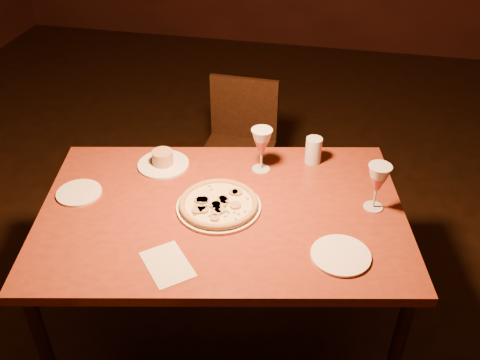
# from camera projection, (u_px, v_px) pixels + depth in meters

# --- Properties ---
(floor) EXTENTS (7.00, 7.00, 0.00)m
(floor) POSITION_uv_depth(u_px,v_px,m) (219.00, 295.00, 2.76)
(floor) COLOR black
(floor) RESTS_ON ground
(dining_table) EXTENTS (1.59, 1.20, 0.77)m
(dining_table) POSITION_uv_depth(u_px,v_px,m) (222.00, 223.00, 2.15)
(dining_table) COLOR maroon
(dining_table) RESTS_ON floor
(chair_far) EXTENTS (0.41, 0.41, 0.82)m
(chair_far) POSITION_uv_depth(u_px,v_px,m) (239.00, 143.00, 3.09)
(chair_far) COLOR black
(chair_far) RESTS_ON floor
(pizza_plate) EXTENTS (0.34, 0.34, 0.04)m
(pizza_plate) POSITION_uv_depth(u_px,v_px,m) (219.00, 204.00, 2.11)
(pizza_plate) COLOR white
(pizza_plate) RESTS_ON dining_table
(ramekin_saucer) EXTENTS (0.23, 0.23, 0.07)m
(ramekin_saucer) POSITION_uv_depth(u_px,v_px,m) (163.00, 161.00, 2.35)
(ramekin_saucer) COLOR white
(ramekin_saucer) RESTS_ON dining_table
(wine_glass_far) EXTENTS (0.09, 0.09, 0.20)m
(wine_glass_far) POSITION_uv_depth(u_px,v_px,m) (261.00, 150.00, 2.28)
(wine_glass_far) COLOR #B94D4D
(wine_glass_far) RESTS_ON dining_table
(wine_glass_right) EXTENTS (0.09, 0.09, 0.20)m
(wine_glass_right) POSITION_uv_depth(u_px,v_px,m) (377.00, 187.00, 2.06)
(wine_glass_right) COLOR #B94D4D
(wine_glass_right) RESTS_ON dining_table
(water_tumbler) EXTENTS (0.07, 0.07, 0.12)m
(water_tumbler) POSITION_uv_depth(u_px,v_px,m) (313.00, 150.00, 2.35)
(water_tumbler) COLOR silver
(water_tumbler) RESTS_ON dining_table
(side_plate_left) EXTENTS (0.18, 0.18, 0.01)m
(side_plate_left) POSITION_uv_depth(u_px,v_px,m) (79.00, 193.00, 2.19)
(side_plate_left) COLOR white
(side_plate_left) RESTS_ON dining_table
(side_plate_near) EXTENTS (0.21, 0.21, 0.01)m
(side_plate_near) POSITION_uv_depth(u_px,v_px,m) (341.00, 255.00, 1.89)
(side_plate_near) COLOR white
(side_plate_near) RESTS_ON dining_table
(menu_card) EXTENTS (0.24, 0.24, 0.00)m
(menu_card) POSITION_uv_depth(u_px,v_px,m) (167.00, 264.00, 1.86)
(menu_card) COLOR beige
(menu_card) RESTS_ON dining_table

